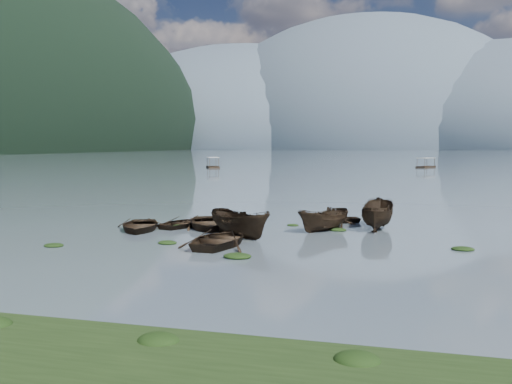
% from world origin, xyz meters
% --- Properties ---
extents(ground_plane, '(2400.00, 2400.00, 0.00)m').
position_xyz_m(ground_plane, '(0.00, 0.00, 0.00)').
color(ground_plane, slate).
extents(haze_mtn_a, '(520.00, 520.00, 280.00)m').
position_xyz_m(haze_mtn_a, '(-260.00, 900.00, 0.00)').
color(haze_mtn_a, '#475666').
rests_on(haze_mtn_a, ground).
extents(haze_mtn_b, '(520.00, 520.00, 340.00)m').
position_xyz_m(haze_mtn_b, '(-60.00, 900.00, 0.00)').
color(haze_mtn_b, '#475666').
rests_on(haze_mtn_b, ground).
extents(haze_mtn_c, '(520.00, 520.00, 260.00)m').
position_xyz_m(haze_mtn_c, '(140.00, 900.00, 0.00)').
color(haze_mtn_c, '#475666').
rests_on(haze_mtn_c, ground).
extents(rowboat_0, '(4.62, 5.42, 0.95)m').
position_xyz_m(rowboat_0, '(-5.75, 6.24, 0.00)').
color(rowboat_0, black).
rests_on(rowboat_0, ground).
extents(rowboat_1, '(3.79, 4.57, 0.82)m').
position_xyz_m(rowboat_1, '(-3.75, 8.45, 0.00)').
color(rowboat_1, black).
rests_on(rowboat_1, ground).
extents(rowboat_2, '(4.92, 4.29, 1.85)m').
position_xyz_m(rowboat_2, '(0.93, 5.34, 0.00)').
color(rowboat_2, black).
rests_on(rowboat_2, ground).
extents(rowboat_3, '(3.74, 5.04, 1.00)m').
position_xyz_m(rowboat_3, '(0.70, 2.61, 0.00)').
color(rowboat_3, black).
rests_on(rowboat_3, ground).
extents(rowboat_5, '(3.55, 4.40, 1.62)m').
position_xyz_m(rowboat_5, '(5.08, 8.88, 0.00)').
color(rowboat_5, black).
rests_on(rowboat_5, ground).
extents(rowboat_6, '(5.40, 6.11, 1.05)m').
position_xyz_m(rowboat_6, '(-2.06, 8.18, 0.00)').
color(rowboat_6, black).
rests_on(rowboat_6, ground).
extents(rowboat_7, '(4.58, 3.99, 0.79)m').
position_xyz_m(rowboat_7, '(4.98, 12.85, 0.00)').
color(rowboat_7, black).
rests_on(rowboat_7, ground).
extents(rowboat_8, '(2.03, 5.07, 1.94)m').
position_xyz_m(rowboat_8, '(8.10, 10.82, 0.00)').
color(rowboat_8, black).
rests_on(rowboat_8, ground).
extents(weed_clump_0, '(1.04, 0.85, 0.23)m').
position_xyz_m(weed_clump_0, '(-7.42, 0.01, 0.00)').
color(weed_clump_0, black).
rests_on(weed_clump_0, ground).
extents(weed_clump_1, '(1.02, 0.82, 0.22)m').
position_xyz_m(weed_clump_1, '(-2.15, 2.28, 0.00)').
color(weed_clump_1, black).
rests_on(weed_clump_1, ground).
extents(weed_clump_2, '(1.31, 1.05, 0.28)m').
position_xyz_m(weed_clump_2, '(2.50, -0.35, 0.00)').
color(weed_clump_2, black).
rests_on(weed_clump_2, ground).
extents(weed_clump_3, '(0.78, 0.66, 0.17)m').
position_xyz_m(weed_clump_3, '(2.82, 10.66, 0.00)').
color(weed_clump_3, black).
rests_on(weed_clump_3, ground).
extents(weed_clump_4, '(1.12, 0.89, 0.23)m').
position_xyz_m(weed_clump_4, '(12.63, 4.47, 0.00)').
color(weed_clump_4, black).
rests_on(weed_clump_4, ground).
extents(weed_clump_5, '(1.04, 0.84, 0.22)m').
position_xyz_m(weed_clump_5, '(-6.93, 8.89, 0.00)').
color(weed_clump_5, black).
rests_on(weed_clump_5, ground).
extents(weed_clump_6, '(1.02, 0.85, 0.21)m').
position_xyz_m(weed_clump_6, '(-3.93, 8.12, 0.00)').
color(weed_clump_6, black).
rests_on(weed_clump_6, ground).
extents(weed_clump_7, '(1.06, 0.85, 0.23)m').
position_xyz_m(weed_clump_7, '(5.89, 9.21, 0.00)').
color(weed_clump_7, black).
rests_on(weed_clump_7, ground).
extents(pontoon_left, '(4.93, 6.57, 2.33)m').
position_xyz_m(pontoon_left, '(-34.11, 98.88, 0.00)').
color(pontoon_left, black).
rests_on(pontoon_left, ground).
extents(pontoon_centre, '(4.70, 6.11, 2.17)m').
position_xyz_m(pontoon_centre, '(13.21, 113.17, 0.00)').
color(pontoon_centre, black).
rests_on(pontoon_centre, ground).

